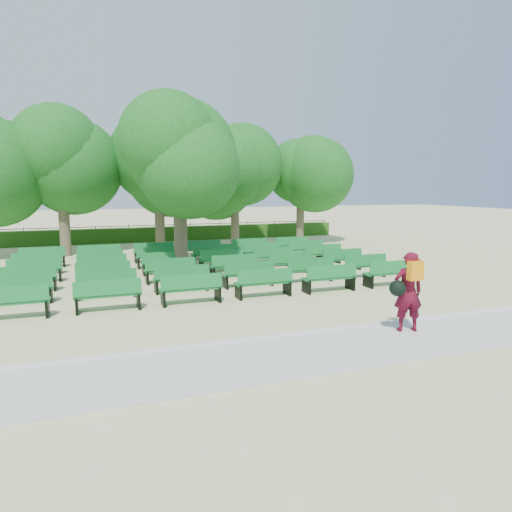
# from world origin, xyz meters

# --- Properties ---
(ground) EXTENTS (120.00, 120.00, 0.00)m
(ground) POSITION_xyz_m (0.00, 0.00, 0.00)
(ground) COLOR #CDC388
(paving) EXTENTS (30.00, 2.20, 0.06)m
(paving) POSITION_xyz_m (0.00, -7.40, 0.03)
(paving) COLOR beige
(paving) RESTS_ON ground
(curb) EXTENTS (30.00, 0.12, 0.10)m
(curb) POSITION_xyz_m (0.00, -6.25, 0.05)
(curb) COLOR silver
(curb) RESTS_ON ground
(hedge) EXTENTS (26.00, 0.70, 0.90)m
(hedge) POSITION_xyz_m (0.00, 14.00, 0.45)
(hedge) COLOR #2C5C17
(hedge) RESTS_ON ground
(fence) EXTENTS (26.00, 0.10, 1.02)m
(fence) POSITION_xyz_m (0.00, 14.40, 0.00)
(fence) COLOR black
(fence) RESTS_ON ground
(tree_line) EXTENTS (21.80, 6.80, 7.04)m
(tree_line) POSITION_xyz_m (0.00, 10.00, 0.00)
(tree_line) COLOR #1B611D
(tree_line) RESTS_ON ground
(bench_array) EXTENTS (1.84, 0.68, 1.14)m
(bench_array) POSITION_xyz_m (0.54, 1.75, 0.09)
(bench_array) COLOR #13702C
(bench_array) RESTS_ON ground
(tree_among) EXTENTS (4.76, 4.76, 6.57)m
(tree_among) POSITION_xyz_m (0.03, 2.38, 4.40)
(tree_among) COLOR brown
(tree_among) RESTS_ON ground
(person) EXTENTS (0.93, 0.62, 1.89)m
(person) POSITION_xyz_m (3.57, -6.94, 1.04)
(person) COLOR #4E0B1B
(person) RESTS_ON ground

